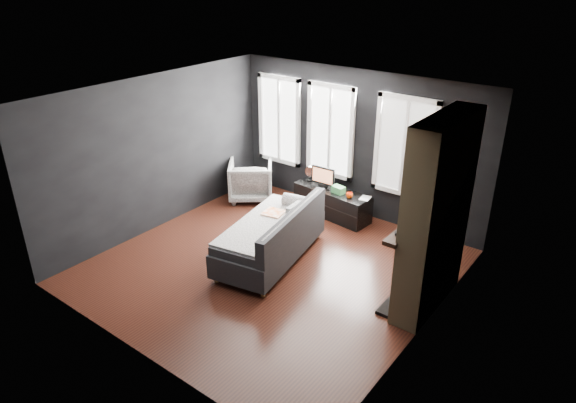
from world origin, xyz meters
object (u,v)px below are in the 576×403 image
Objects in this scene: armchair at (251,178)px; monitor at (323,175)px; sofa at (270,233)px; mantel_vase at (432,201)px; book at (361,192)px; media_console at (332,202)px; mug at (349,195)px.

monitor reaches higher than armchair.
mantel_vase reaches higher than sofa.
book is at bearing 149.89° from armchair.
armchair reaches higher than media_console.
media_console is 2.73m from mantel_vase.
mug is 2.19m from mantel_vase.
media_console is 3.07× the size of monitor.
mantel_vase is (1.85, -0.93, 0.74)m from mug.
sofa is 1.83m from mug.
armchair reaches higher than mug.
monitor is at bearing 156.85° from mantel_vase.
mantel_vase is (2.28, -1.05, 1.06)m from media_console.
monitor is at bearing -179.38° from media_console.
sofa is at bearing 100.23° from armchair.
mantel_vase is at bearing 131.60° from armchair.
sofa is 2.53m from mantel_vase.
monitor reaches higher than media_console.
armchair is 7.23× the size of mug.
book is at bearing 36.51° from mug.
mantel_vase is (2.22, 0.86, 0.86)m from sofa.
armchair reaches higher than book.
sofa is 10.82× the size of mantel_vase.
mug is 0.60× the size of mantel_vase.
mug is (0.43, -0.12, 0.32)m from media_console.
armchair is 1.76m from media_console.
monitor is (-0.23, 0.02, 0.48)m from media_console.
monitor is at bearing 178.26° from book.
mantel_vase is (2.51, -1.07, 0.58)m from monitor.
sofa reaches higher than book.
mantel_vase reaches higher than armchair.
monitor reaches higher than book.
mug is at bearing -14.19° from monitor.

